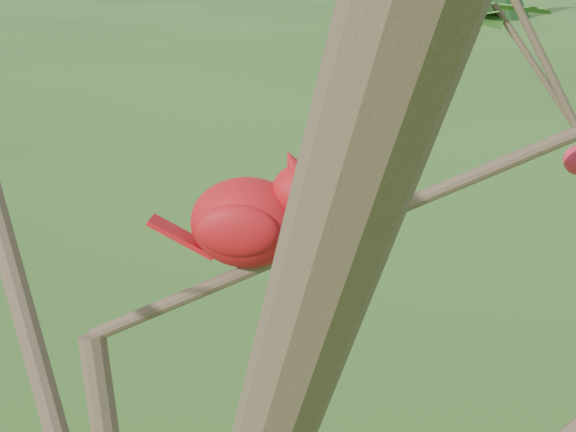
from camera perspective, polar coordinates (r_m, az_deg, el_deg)
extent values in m
ellipsoid|color=#B80F18|center=(1.08, -2.65, -0.42)|extent=(0.16, 0.14, 0.11)
sphere|color=#B80F18|center=(1.06, 0.67, 1.58)|extent=(0.08, 0.08, 0.06)
cone|color=#B80F18|center=(1.05, 0.39, 3.29)|extent=(0.05, 0.05, 0.05)
cone|color=#D85914|center=(1.05, 2.42, 1.36)|extent=(0.03, 0.03, 0.02)
ellipsoid|color=black|center=(1.06, 1.84, 1.32)|extent=(0.03, 0.04, 0.03)
cube|color=#B80F18|center=(1.10, -6.81, -1.35)|extent=(0.09, 0.05, 0.05)
ellipsoid|color=#B80F18|center=(1.12, -2.59, 0.42)|extent=(0.10, 0.06, 0.06)
ellipsoid|color=#B80F18|center=(1.03, -3.31, -0.96)|extent=(0.10, 0.06, 0.06)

